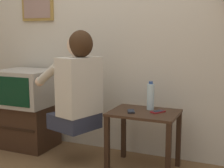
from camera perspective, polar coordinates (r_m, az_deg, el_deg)
wall_back at (r=3.09m, az=1.39°, el=10.93°), size 6.80×0.05×2.55m
side_table at (r=2.71m, az=5.87°, el=-7.22°), size 0.58×0.43×0.52m
person at (r=2.77m, az=-6.36°, el=-0.02°), size 0.59×0.52×0.88m
tv_stand at (r=3.44m, az=-15.21°, el=-7.30°), size 0.57×0.43×0.45m
television at (r=3.33m, az=-15.44°, el=-0.66°), size 0.55×0.48×0.36m
framed_picture at (r=3.54m, az=-13.52°, el=14.46°), size 0.39×0.03×0.41m
cell_phone_held at (r=2.67m, az=3.48°, el=-4.98°), size 0.10×0.14×0.01m
cell_phone_spare at (r=2.67m, az=8.41°, el=-5.02°), size 0.12×0.14×0.01m
water_bottle at (r=2.75m, az=7.06°, el=-2.25°), size 0.06×0.06×0.25m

